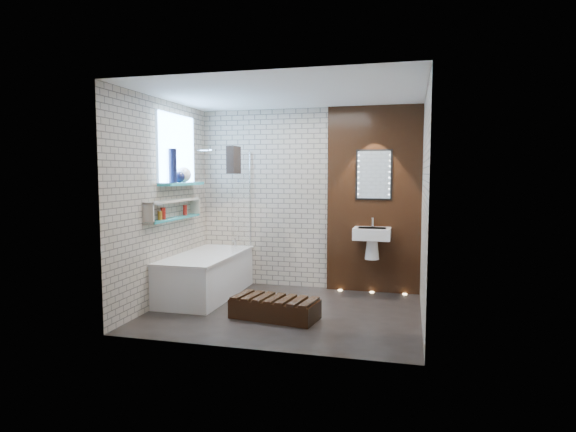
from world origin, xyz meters
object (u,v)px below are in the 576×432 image
(led_mirror, at_px, (374,175))
(walnut_step, at_px, (275,309))
(bathtub, at_px, (206,275))
(bath_screen, at_px, (241,201))
(washbasin, at_px, (372,238))

(led_mirror, bearing_deg, walnut_step, -122.93)
(bathtub, xyz_separation_m, bath_screen, (0.35, 0.44, 0.99))
(washbasin, height_order, walnut_step, washbasin)
(bath_screen, relative_size, washbasin, 2.41)
(bathtub, bearing_deg, led_mirror, 19.78)
(bath_screen, height_order, walnut_step, bath_screen)
(bathtub, relative_size, walnut_step, 1.76)
(bath_screen, bearing_deg, bathtub, -128.90)
(bath_screen, xyz_separation_m, washbasin, (1.82, 0.18, -0.49))
(washbasin, bearing_deg, walnut_step, -125.84)
(bathtub, distance_m, washbasin, 2.32)
(bathtub, xyz_separation_m, washbasin, (2.17, 0.62, 0.50))
(led_mirror, distance_m, walnut_step, 2.39)
(washbasin, height_order, led_mirror, led_mirror)
(washbasin, distance_m, walnut_step, 1.83)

